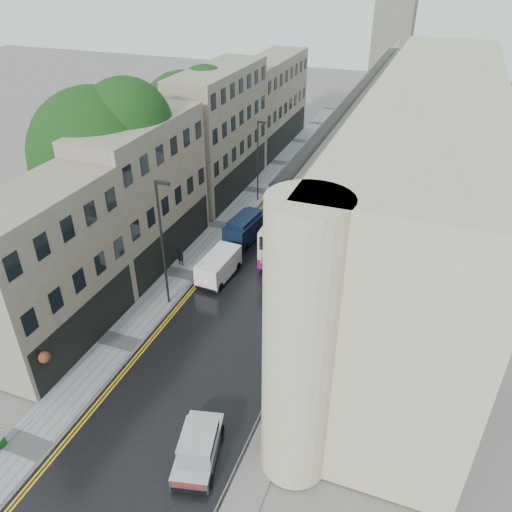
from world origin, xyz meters
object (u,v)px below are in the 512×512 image
Objects in this scene: silver_hatchback at (174,471)px; lamp_post_far at (258,162)px; cream_bus at (270,236)px; pedestrian at (180,256)px; white_lorry at (334,183)px; lamp_post_near at (163,246)px; white_van at (199,274)px; tree_far at (186,133)px; tree_near at (101,175)px; navy_van at (227,233)px; estate_sign at (0,440)px.

lamp_post_far is (-7.12, 30.12, 3.27)m from silver_hatchback.
cream_bus is 7.97× the size of pedestrian.
white_lorry is 2.07× the size of silver_hatchback.
lamp_post_near is (-7.10, 12.16, 3.91)m from silver_hatchback.
lamp_post_near is at bearing -108.10° from white_van.
tree_far is 7.88× the size of pedestrian.
tree_far is 2.89× the size of white_van.
lamp_post_far is at bearing 61.28° from tree_near.
white_lorry is 0.92× the size of lamp_post_near.
lamp_post_near reaches higher than silver_hatchback.
navy_van is at bearing -112.34° from pedestrian.
cream_bus is at bearing 61.60° from lamp_post_near.
tree_far is at bearing 122.35° from white_van.
tree_near reaches higher than silver_hatchback.
tree_near is 13.61× the size of estate_sign.
lamp_post_near is at bearing 80.39° from estate_sign.
navy_van is at bearing 84.35° from lamp_post_near.
white_van is at bearing -60.47° from tree_far.
pedestrian is (-2.21, -4.06, -0.31)m from navy_van.
silver_hatchback is at bearing 123.32° from pedestrian.
silver_hatchback is 14.61m from lamp_post_near.
lamp_post_far reaches higher than white_van.
tree_near is 1.52× the size of lamp_post_near.
tree_far is 15.03m from white_lorry.
white_van is at bearing -78.46° from lamp_post_far.
white_lorry is 32.00m from silver_hatchback.
white_lorry is at bearing -113.34° from pedestrian.
cream_bus is 23.20m from estate_sign.
lamp_post_near reaches higher than estate_sign.
tree_near is at bearing 148.98° from lamp_post_near.
lamp_post_far reaches higher than pedestrian.
white_lorry reaches higher than white_van.
pedestrian is 0.17× the size of lamp_post_near.
white_van reaches higher than pedestrian.
cream_bus is at bearing -140.07° from pedestrian.
lamp_post_near reaches higher than pedestrian.
cream_bus is (11.99, 4.36, -5.21)m from tree_near.
navy_van is (-3.79, 0.06, -0.52)m from cream_bus.
white_van is (8.25, -14.57, -5.23)m from tree_far.
white_lorry reaches higher than estate_sign.
tree_near is 3.22× the size of white_van.
navy_van is at bearing 81.61° from estate_sign.
tree_near is 21.78m from white_lorry.
tree_far is 33.21m from silver_hatchback.
pedestrian is (-2.57, 1.93, -0.09)m from white_van.
lamp_post_near is at bearing -29.94° from tree_near.
tree_near reaches higher than pedestrian.
lamp_post_near is 1.16× the size of lamp_post_far.
tree_far is 1.36× the size of lamp_post_near.
cream_bus is (11.69, -8.64, -4.49)m from tree_far.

